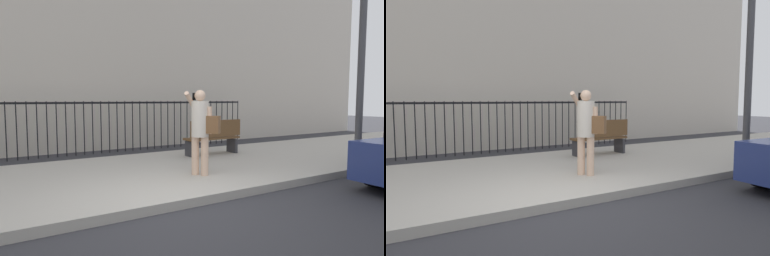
# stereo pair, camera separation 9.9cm
# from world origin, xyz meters

# --- Properties ---
(ground_plane) EXTENTS (60.00, 60.00, 0.00)m
(ground_plane) POSITION_xyz_m (0.00, 0.00, 0.00)
(ground_plane) COLOR #333338
(sidewalk) EXTENTS (28.00, 4.40, 0.15)m
(sidewalk) POSITION_xyz_m (0.00, 2.20, 0.07)
(sidewalk) COLOR #B2ADA3
(sidewalk) RESTS_ON ground
(iron_fence) EXTENTS (12.03, 0.04, 1.60)m
(iron_fence) POSITION_xyz_m (0.00, 5.90, 1.02)
(iron_fence) COLOR black
(iron_fence) RESTS_ON ground
(pedestrian_on_phone) EXTENTS (0.64, 0.71, 1.68)m
(pedestrian_on_phone) POSITION_xyz_m (1.23, 1.25, 1.13)
(pedestrian_on_phone) COLOR beige
(pedestrian_on_phone) RESTS_ON sidewalk
(street_bench) EXTENTS (1.60, 0.45, 0.95)m
(street_bench) POSITION_xyz_m (2.88, 3.13, 0.65)
(street_bench) COLOR brown
(street_bench) RESTS_ON sidewalk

